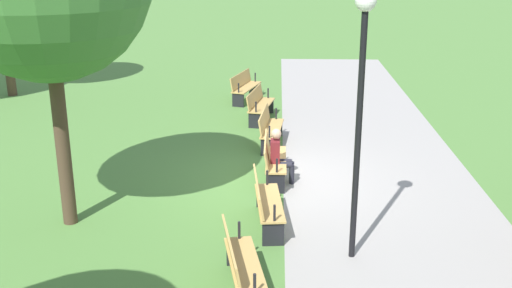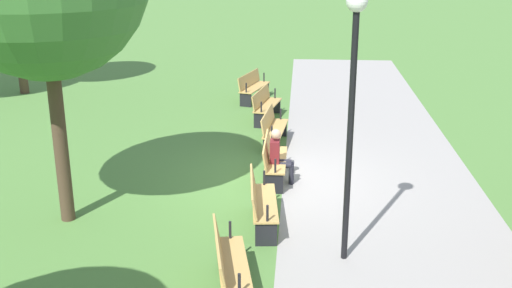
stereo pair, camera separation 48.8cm
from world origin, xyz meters
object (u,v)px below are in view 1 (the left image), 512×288
object	(u,v)px
lamp_post	(361,81)
person_seated	(280,154)
bench_2	(269,128)
bench_1	(259,104)
bench_0	(245,86)
bench_5	(240,264)
bench_4	(266,201)
bench_3	(273,158)

from	to	relation	value
lamp_post	person_seated	bearing A→B (deg)	-159.55
bench_2	lamp_post	world-z (taller)	lamp_post
bench_1	bench_2	distance (m)	2.29
bench_0	bench_5	size ratio (longest dim) A/B	1.00
bench_5	person_seated	xyz separation A→B (m)	(-4.37, 0.58, 0.16)
lamp_post	bench_4	bearing A→B (deg)	-127.63
bench_0	bench_3	xyz separation A→B (m)	(6.77, 0.98, 0.00)
bench_3	bench_5	bearing A→B (deg)	-5.47
bench_2	bench_5	xyz separation A→B (m)	(6.83, -0.33, 0.00)
bench_0	bench_5	distance (m)	11.33
bench_2	bench_4	world-z (taller)	same
bench_2	bench_4	distance (m)	4.57
bench_2	lamp_post	size ratio (longest dim) A/B	0.41
bench_1	bench_5	world-z (taller)	same
bench_0	bench_1	size ratio (longest dim) A/B	1.00
lamp_post	bench_1	bearing A→B (deg)	-167.38
bench_3	bench_5	distance (m)	4.57
bench_0	person_seated	bearing A→B (deg)	25.65
bench_2	bench_4	size ratio (longest dim) A/B	1.00
bench_5	bench_3	bearing A→B (deg)	163.53
bench_1	bench_4	xyz separation A→B (m)	(6.83, 0.33, 0.00)
bench_0	bench_4	xyz separation A→B (m)	(9.05, 0.87, 0.00)
bench_1	person_seated	xyz separation A→B (m)	(4.73, 0.58, 0.16)
bench_1	lamp_post	xyz separation A→B (m)	(7.95, 1.78, 2.51)
bench_4	person_seated	bearing A→B (deg)	167.69
bench_2	person_seated	distance (m)	2.48
person_seated	lamp_post	xyz separation A→B (m)	(3.23, 1.20, 2.34)
bench_2	lamp_post	bearing A→B (deg)	19.85
bench_3	lamp_post	distance (m)	4.44
bench_0	bench_1	distance (m)	2.29
bench_4	bench_5	bearing A→B (deg)	-13.71
bench_3	bench_5	xyz separation A→B (m)	(4.55, -0.44, 0.00)
bench_0	bench_3	size ratio (longest dim) A/B	1.04
bench_4	bench_5	size ratio (longest dim) A/B	0.99
bench_0	bench_4	size ratio (longest dim) A/B	1.01
bench_2	person_seated	world-z (taller)	person_seated
bench_3	person_seated	distance (m)	0.28
bench_2	bench_3	size ratio (longest dim) A/B	1.02
bench_2	bench_5	size ratio (longest dim) A/B	0.99
bench_0	lamp_post	bearing A→B (deg)	29.36
bench_5	lamp_post	bearing A→B (deg)	111.64
bench_5	person_seated	world-z (taller)	person_seated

